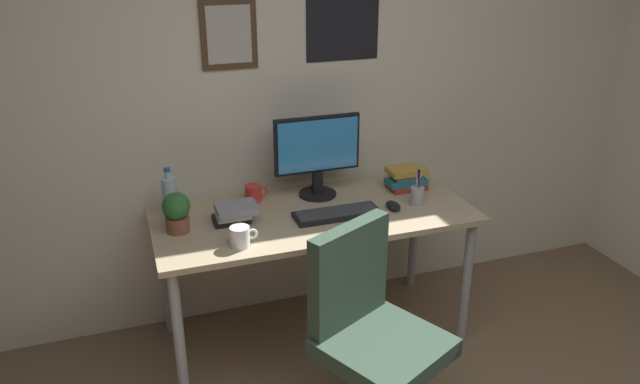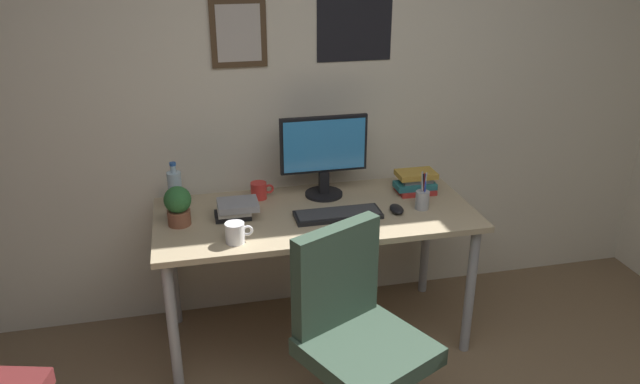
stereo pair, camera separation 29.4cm
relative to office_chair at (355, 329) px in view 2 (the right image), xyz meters
name	(u,v)px [view 2 (the right image)]	position (x,y,z in m)	size (l,w,h in m)	color
wall_back	(309,82)	(0.05, 1.15, 0.77)	(4.40, 0.10, 2.60)	beige
desk	(316,226)	(-0.01, 0.71, 0.14)	(1.60, 0.72, 0.74)	tan
office_chair	(355,329)	(0.00, 0.00, 0.00)	(0.62, 0.62, 0.95)	#334738
monitor	(324,153)	(0.08, 0.91, 0.45)	(0.46, 0.20, 0.43)	black
keyboard	(338,214)	(0.09, 0.63, 0.23)	(0.43, 0.15, 0.03)	black
computer_mouse	(397,209)	(0.39, 0.61, 0.23)	(0.06, 0.11, 0.04)	black
water_bottle	(175,190)	(-0.69, 0.90, 0.32)	(0.07, 0.07, 0.25)	silver
coffee_mug_near	(259,190)	(-0.26, 0.94, 0.26)	(0.12, 0.08, 0.09)	red
coffee_mug_far	(236,233)	(-0.43, 0.47, 0.26)	(0.13, 0.09, 0.09)	white
potted_plant	(178,205)	(-0.68, 0.71, 0.32)	(0.13, 0.13, 0.19)	brown
pen_cup	(422,199)	(0.53, 0.63, 0.27)	(0.07, 0.07, 0.20)	#9EA0A5
book_stack_left	(236,209)	(-0.41, 0.72, 0.26)	(0.21, 0.16, 0.09)	black
book_stack_right	(415,182)	(0.57, 0.85, 0.27)	(0.22, 0.16, 0.11)	#B22D28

